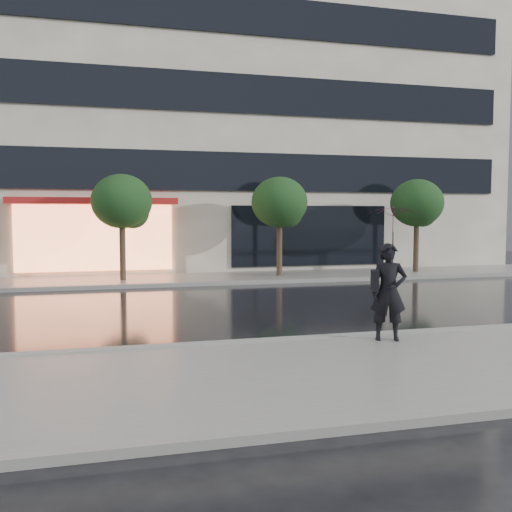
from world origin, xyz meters
name	(u,v)px	position (x,y,z in m)	size (l,w,h in m)	color
ground	(283,334)	(0.00, 0.00, 0.00)	(120.00, 120.00, 0.00)	black
sidewalk_near	(345,372)	(0.00, -3.25, 0.06)	(60.00, 4.50, 0.12)	slate
sidewalk_far	(203,279)	(0.00, 10.25, 0.06)	(60.00, 3.50, 0.12)	slate
curb_near	(298,341)	(0.00, -1.00, 0.07)	(60.00, 0.25, 0.14)	gray
curb_far	(211,284)	(0.00, 8.50, 0.07)	(60.00, 0.25, 0.14)	gray
office_building	(176,86)	(0.00, 17.97, 9.00)	(30.00, 12.76, 18.00)	beige
bg_building_right	(490,145)	(26.00, 28.00, 8.00)	(12.00, 12.00, 16.00)	#4C4C54
tree_mid_west	(123,203)	(-2.94, 10.03, 2.92)	(2.20, 2.20, 3.99)	#33261C
tree_mid_east	(281,204)	(3.06, 10.03, 2.92)	(2.20, 2.20, 3.99)	#33261C
tree_far_east	(418,205)	(9.06, 10.03, 2.92)	(2.20, 2.20, 3.99)	#33261C
pedestrian_with_umbrella	(391,253)	(1.64, -1.61, 1.79)	(1.28, 1.29, 2.58)	black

